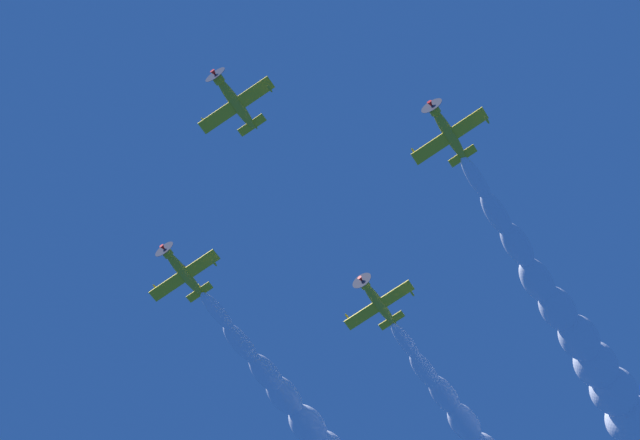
% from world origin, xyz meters
% --- Properties ---
extents(airplane_lead, '(7.18, 7.65, 2.63)m').
position_xyz_m(airplane_lead, '(-2.30, 3.33, 92.06)').
color(airplane_lead, gold).
extents(airplane_left_wingman, '(7.20, 7.64, 2.64)m').
position_xyz_m(airplane_left_wingman, '(1.18, -17.01, 90.20)').
color(airplane_left_wingman, gold).
extents(airplane_right_wingman, '(7.20, 7.64, 2.65)m').
position_xyz_m(airplane_right_wingman, '(15.52, 10.25, 89.70)').
color(airplane_right_wingman, gold).
extents(airplane_slot_tail, '(7.15, 7.65, 2.62)m').
position_xyz_m(airplane_slot_tail, '(20.39, -9.78, 89.72)').
color(airplane_slot_tail, gold).
extents(smoke_trail_left_wingman, '(38.87, 24.39, 5.94)m').
position_xyz_m(smoke_trail_left_wingman, '(29.29, -32.94, 89.90)').
color(smoke_trail_left_wingman, white).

